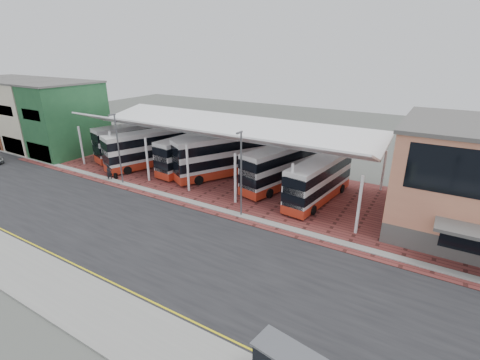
{
  "coord_description": "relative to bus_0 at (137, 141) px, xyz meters",
  "views": [
    {
      "loc": [
        17.02,
        -18.75,
        14.74
      ],
      "look_at": [
        1.58,
        6.8,
        3.34
      ],
      "focal_mm": 26.0,
      "sensor_mm": 36.0,
      "label": 1
    }
  ],
  "objects": [
    {
      "name": "ground",
      "position": [
        20.16,
        -14.58,
        -2.42
      ],
      "size": [
        140.0,
        140.0,
        0.0
      ],
      "primitive_type": "plane",
      "color": "#494C47"
    },
    {
      "name": "forecourt",
      "position": [
        22.16,
        -1.58,
        -2.39
      ],
      "size": [
        72.0,
        16.0,
        0.06
      ],
      "primitive_type": "cube",
      "color": "brown",
      "rests_on": "ground"
    },
    {
      "name": "yellow_line_far",
      "position": [
        20.16,
        -21.28,
        -2.4
      ],
      "size": [
        120.0,
        0.12,
        0.01
      ],
      "primitive_type": "cube",
      "color": "yellow",
      "rests_on": "road"
    },
    {
      "name": "bus_1",
      "position": [
        4.45,
        -2.08,
        -0.03
      ],
      "size": [
        6.57,
        11.56,
        4.69
      ],
      "rotation": [
        0.0,
        0.0,
        -0.37
      ],
      "color": "silver",
      "rests_on": "forecourt"
    },
    {
      "name": "bus_2",
      "position": [
        10.14,
        -0.12,
        -0.13
      ],
      "size": [
        3.51,
        11.08,
        4.49
      ],
      "rotation": [
        0.0,
        0.0,
        -0.09
      ],
      "color": "silver",
      "rests_on": "forecourt"
    },
    {
      "name": "shop_green",
      "position": [
        -9.84,
        -3.6,
        2.7
      ],
      "size": [
        6.4,
        10.2,
        10.22
      ],
      "color": "#245931",
      "rests_on": "ground"
    },
    {
      "name": "shop_brick",
      "position": [
        -22.84,
        -3.6,
        2.7
      ],
      "size": [
        6.4,
        10.2,
        10.22
      ],
      "color": "brown",
      "rests_on": "ground"
    },
    {
      "name": "bus_0",
      "position": [
        0.0,
        0.0,
        0.0
      ],
      "size": [
        6.16,
        11.79,
        4.75
      ],
      "rotation": [
        0.0,
        0.0,
        -0.32
      ],
      "color": "silver",
      "rests_on": "forecourt"
    },
    {
      "name": "lamp_west",
      "position": [
        6.16,
        -8.3,
        1.94
      ],
      "size": [
        0.16,
        0.9,
        8.07
      ],
      "color": "#57595F",
      "rests_on": "ground"
    },
    {
      "name": "shop_cream",
      "position": [
        -16.34,
        -3.6,
        2.7
      ],
      "size": [
        6.4,
        10.2,
        10.22
      ],
      "color": "beige",
      "rests_on": "ground"
    },
    {
      "name": "bus_4",
      "position": [
        22.28,
        0.45,
        -0.05
      ],
      "size": [
        5.37,
        11.56,
        4.65
      ],
      "rotation": [
        0.0,
        0.0,
        -0.26
      ],
      "color": "silver",
      "rests_on": "forecourt"
    },
    {
      "name": "yellow_line_near",
      "position": [
        20.16,
        -21.58,
        -2.4
      ],
      "size": [
        120.0,
        0.12,
        0.01
      ],
      "primitive_type": "cube",
      "color": "yellow",
      "rests_on": "road"
    },
    {
      "name": "north_kerb",
      "position": [
        20.16,
        -8.38,
        -2.35
      ],
      "size": [
        120.0,
        0.8,
        0.14
      ],
      "primitive_type": "cube",
      "color": "gray",
      "rests_on": "ground"
    },
    {
      "name": "pedestrian",
      "position": [
        4.12,
        -8.37,
        -1.43
      ],
      "size": [
        0.63,
        0.78,
        1.87
      ],
      "primitive_type": "imported",
      "rotation": [
        0.0,
        0.0,
        1.26
      ],
      "color": "black",
      "rests_on": "forecourt"
    },
    {
      "name": "canopy",
      "position": [
        14.16,
        -0.64,
        3.37
      ],
      "size": [
        37.0,
        11.63,
        7.07
      ],
      "color": "white",
      "rests_on": "ground"
    },
    {
      "name": "suitcase",
      "position": [
        4.33,
        -7.71,
        -2.03
      ],
      "size": [
        0.39,
        0.28,
        0.67
      ],
      "primitive_type": "cube",
      "color": "black",
      "rests_on": "forecourt"
    },
    {
      "name": "bus_3",
      "position": [
        14.64,
        -0.12,
        0.11
      ],
      "size": [
        8.17,
        11.93,
        4.97
      ],
      "rotation": [
        0.0,
        0.0,
        -0.5
      ],
      "color": "silver",
      "rests_on": "forecourt"
    },
    {
      "name": "bus_5",
      "position": [
        27.1,
        -1.28,
        -0.2
      ],
      "size": [
        3.66,
        10.76,
        4.35
      ],
      "rotation": [
        0.0,
        0.0,
        -0.12
      ],
      "color": "silver",
      "rests_on": "forecourt"
    },
    {
      "name": "sidewalk",
      "position": [
        20.16,
        -23.58,
        -2.35
      ],
      "size": [
        120.0,
        4.0,
        0.14
      ],
      "primitive_type": "cube",
      "color": "gray",
      "rests_on": "ground"
    },
    {
      "name": "road",
      "position": [
        20.16,
        -15.58,
        -2.41
      ],
      "size": [
        120.0,
        14.0,
        0.02
      ],
      "primitive_type": "cube",
      "color": "black",
      "rests_on": "ground"
    },
    {
      "name": "lamp_east",
      "position": [
        22.16,
        -8.3,
        1.94
      ],
      "size": [
        0.16,
        0.9,
        8.07
      ],
      "color": "#57595F",
      "rests_on": "ground"
    }
  ]
}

